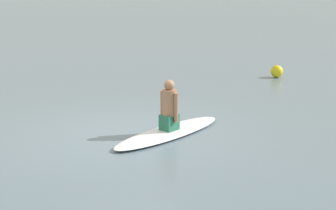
% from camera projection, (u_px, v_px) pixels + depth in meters
% --- Properties ---
extents(ground_plane, '(400.00, 400.00, 0.00)m').
position_uv_depth(ground_plane, '(126.00, 134.00, 9.47)').
color(ground_plane, slate).
extents(surfboard, '(2.76, 2.16, 0.10)m').
position_uv_depth(surfboard, '(169.00, 132.00, 9.42)').
color(surfboard, white).
rests_on(surfboard, ground).
extents(person_paddler, '(0.41, 0.39, 0.96)m').
position_uv_depth(person_paddler, '(169.00, 107.00, 9.30)').
color(person_paddler, '#26664C').
rests_on(person_paddler, surfboard).
extents(buoy_marker, '(0.38, 0.38, 0.38)m').
position_uv_depth(buoy_marker, '(277.00, 71.00, 15.07)').
color(buoy_marker, yellow).
rests_on(buoy_marker, ground).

